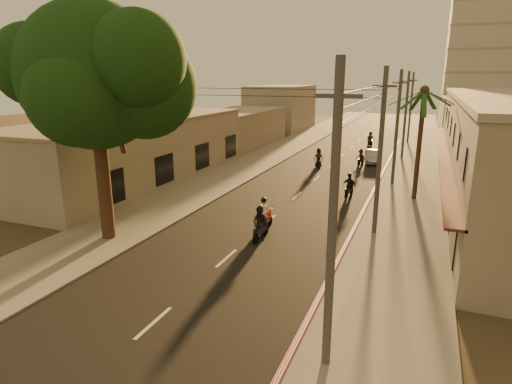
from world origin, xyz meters
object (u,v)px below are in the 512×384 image
at_px(scooter_mid_b, 349,186).
at_px(scooter_mid_a, 260,224).
at_px(palm_tree, 424,97).
at_px(scooter_far_b, 361,157).
at_px(scooter_far_c, 370,139).
at_px(broadleaf_tree, 102,76).
at_px(scooter_red, 264,216).
at_px(parked_car, 374,157).
at_px(scooter_far_a, 319,159).

bearing_deg(scooter_mid_b, scooter_mid_a, -98.67).
height_order(palm_tree, scooter_far_b, palm_tree).
relative_size(scooter_mid_a, scooter_far_c, 1.06).
distance_m(broadleaf_tree, scooter_red, 11.10).
bearing_deg(scooter_red, broadleaf_tree, -143.82).
bearing_deg(scooter_mid_b, scooter_far_b, 101.84).
xyz_separation_m(palm_tree, scooter_far_c, (-6.09, 24.01, -6.31)).
xyz_separation_m(scooter_red, scooter_far_b, (2.31, 20.93, -0.12)).
distance_m(scooter_red, parked_car, 22.62).
bearing_deg(scooter_red, palm_tree, 56.54).
relative_size(scooter_mid_a, scooter_far_b, 1.21).
relative_size(scooter_mid_b, scooter_far_c, 0.99).
relative_size(broadleaf_tree, scooter_mid_a, 6.16).
xyz_separation_m(scooter_mid_a, scooter_mid_b, (2.93, 10.21, -0.06)).
distance_m(palm_tree, scooter_far_c, 25.56).
bearing_deg(scooter_mid_b, scooter_red, -103.07).
distance_m(broadleaf_tree, scooter_far_a, 24.23).
distance_m(scooter_mid_a, scooter_far_a, 19.63).
height_order(broadleaf_tree, scooter_far_a, broadleaf_tree).
height_order(scooter_red, scooter_mid_b, scooter_red).
relative_size(scooter_red, parked_car, 0.49).
height_order(scooter_mid_b, scooter_far_a, scooter_far_a).
height_order(broadleaf_tree, scooter_mid_b, broadleaf_tree).
xyz_separation_m(palm_tree, scooter_far_a, (-8.96, 8.45, -6.28)).
bearing_deg(scooter_far_b, broadleaf_tree, -98.78).
xyz_separation_m(broadleaf_tree, palm_tree, (14.61, 13.86, -1.33)).
relative_size(palm_tree, scooter_far_b, 5.04).
distance_m(scooter_red, scooter_far_a, 18.18).
distance_m(scooter_far_a, scooter_far_c, 15.82).
distance_m(scooter_mid_a, scooter_mid_b, 10.62).
height_order(broadleaf_tree, scooter_mid_a, broadleaf_tree).
distance_m(scooter_red, scooter_mid_a, 1.47).
height_order(scooter_mid_b, scooter_far_b, scooter_mid_b).
height_order(palm_tree, parked_car, palm_tree).
xyz_separation_m(scooter_red, scooter_far_a, (-1.26, 18.13, 0.01)).
bearing_deg(scooter_far_b, parked_car, 64.74).
bearing_deg(parked_car, scooter_mid_a, -105.17).
xyz_separation_m(scooter_red, scooter_mid_a, (0.34, -1.43, 0.01)).
xyz_separation_m(scooter_mid_b, scooter_far_c, (-1.66, 24.91, 0.03)).
xyz_separation_m(broadleaf_tree, scooter_mid_a, (7.25, 2.74, -7.61)).
relative_size(scooter_red, scooter_far_b, 1.23).
bearing_deg(broadleaf_tree, scooter_mid_a, 20.72).
relative_size(scooter_far_a, parked_car, 0.47).
bearing_deg(scooter_far_b, scooter_far_c, 104.50).
bearing_deg(palm_tree, parked_car, 108.85).
bearing_deg(scooter_far_a, scooter_mid_b, -77.89).
bearing_deg(scooter_far_c, scooter_mid_a, -113.64).
distance_m(scooter_mid_a, scooter_far_c, 35.15).
xyz_separation_m(scooter_mid_a, scooter_far_a, (-1.60, 19.57, -0.00)).
bearing_deg(broadleaf_tree, palm_tree, 43.48).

